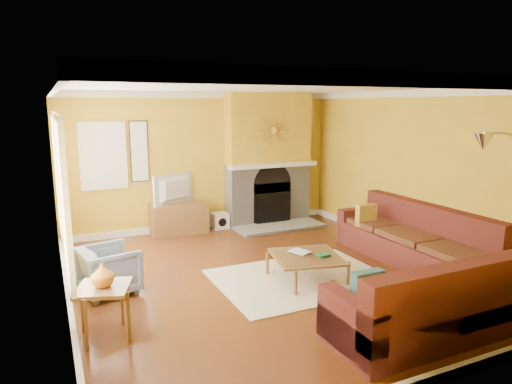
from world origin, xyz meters
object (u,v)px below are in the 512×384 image
sectional_sofa (375,252)px  armchair (109,270)px  side_table (105,312)px  coffee_table (307,268)px  media_console (179,218)px

sectional_sofa → armchair: (-3.40, 1.20, -0.13)m
side_table → coffee_table: bearing=10.1°
coffee_table → side_table: bearing=-169.9°
media_console → armchair: armchair is taller
armchair → side_table: bearing=158.2°
sectional_sofa → armchair: 3.61m
sectional_sofa → media_console: (-1.80, 3.60, -0.15)m
armchair → side_table: armchair is taller
coffee_table → side_table: 2.85m
media_console → coffee_table: bearing=-72.1°
sectional_sofa → coffee_table: size_ratio=3.99×
side_table → sectional_sofa: bearing=-0.0°
media_console → armchair: (-1.60, -2.40, 0.02)m
media_console → sectional_sofa: bearing=-63.4°
sectional_sofa → coffee_table: bearing=148.0°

